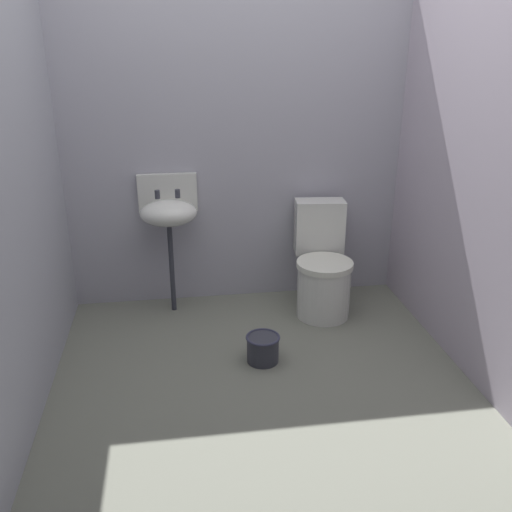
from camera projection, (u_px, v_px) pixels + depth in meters
ground_plane at (264, 394)px, 3.24m from camera, size 2.84×2.95×0.08m
wall_back at (235, 150)px, 4.02m from camera, size 2.84×0.10×2.25m
wall_left at (6, 205)px, 2.72m from camera, size 0.10×2.75×2.25m
wall_right at (490, 186)px, 3.07m from camera, size 0.10×2.75×2.25m
toilet_near_wall at (322, 270)px, 4.03m from camera, size 0.44×0.62×0.78m
sink at (168, 211)px, 3.90m from camera, size 0.42×0.35×0.99m
bucket at (263, 348)px, 3.46m from camera, size 0.21×0.21×0.18m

